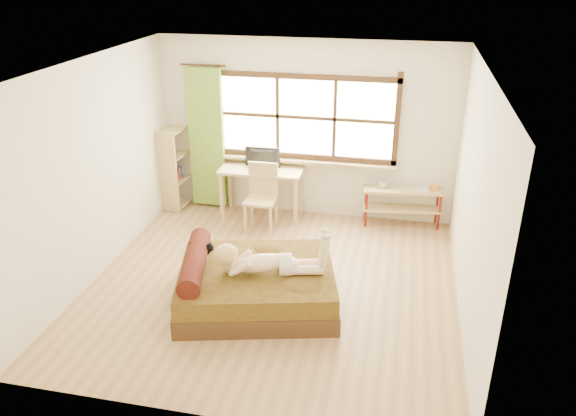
% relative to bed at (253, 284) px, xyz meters
% --- Properties ---
extents(floor, '(4.50, 4.50, 0.00)m').
position_rel_bed_xyz_m(floor, '(0.13, 0.40, -0.25)').
color(floor, '#9E754C').
rests_on(floor, ground).
extents(ceiling, '(4.50, 4.50, 0.00)m').
position_rel_bed_xyz_m(ceiling, '(0.13, 0.40, 2.45)').
color(ceiling, white).
rests_on(ceiling, wall_back).
extents(wall_back, '(4.50, 0.00, 4.50)m').
position_rel_bed_xyz_m(wall_back, '(0.13, 2.65, 1.10)').
color(wall_back, silver).
rests_on(wall_back, floor).
extents(wall_front, '(4.50, 0.00, 4.50)m').
position_rel_bed_xyz_m(wall_front, '(0.13, -1.85, 1.10)').
color(wall_front, silver).
rests_on(wall_front, floor).
extents(wall_left, '(0.00, 4.50, 4.50)m').
position_rel_bed_xyz_m(wall_left, '(-2.12, 0.40, 1.10)').
color(wall_left, silver).
rests_on(wall_left, floor).
extents(wall_right, '(0.00, 4.50, 4.50)m').
position_rel_bed_xyz_m(wall_right, '(2.38, 0.40, 1.10)').
color(wall_right, silver).
rests_on(wall_right, floor).
extents(window, '(2.80, 0.16, 1.46)m').
position_rel_bed_xyz_m(window, '(0.13, 2.62, 1.26)').
color(window, '#FFEDBF').
rests_on(window, wall_back).
extents(curtain, '(0.55, 0.10, 2.20)m').
position_rel_bed_xyz_m(curtain, '(-1.42, 2.53, 0.90)').
color(curtain, '#5C8825').
rests_on(curtain, wall_back).
extents(bed, '(2.11, 1.84, 0.69)m').
position_rel_bed_xyz_m(bed, '(0.00, 0.00, 0.00)').
color(bed, '#30210E').
rests_on(bed, floor).
extents(woman, '(1.32, 0.66, 0.54)m').
position_rel_bed_xyz_m(woman, '(0.19, -0.04, 0.48)').
color(woman, beige).
rests_on(woman, bed).
extents(kitten, '(0.29, 0.17, 0.22)m').
position_rel_bed_xyz_m(kitten, '(-0.68, 0.11, 0.32)').
color(kitten, black).
rests_on(kitten, bed).
extents(desk, '(1.27, 0.60, 0.79)m').
position_rel_bed_xyz_m(desk, '(-0.50, 2.35, 0.44)').
color(desk, tan).
rests_on(desk, floor).
extents(monitor, '(0.54, 0.08, 0.31)m').
position_rel_bed_xyz_m(monitor, '(-0.50, 2.40, 0.70)').
color(monitor, black).
rests_on(monitor, desk).
extents(chair, '(0.45, 0.45, 0.99)m').
position_rel_bed_xyz_m(chair, '(-0.40, 2.00, 0.30)').
color(chair, tan).
rests_on(chair, floor).
extents(pipe_shelf, '(1.20, 0.44, 0.67)m').
position_rel_bed_xyz_m(pipe_shelf, '(1.66, 2.48, 0.19)').
color(pipe_shelf, tan).
rests_on(pipe_shelf, floor).
extents(cup, '(0.14, 0.14, 0.10)m').
position_rel_bed_xyz_m(cup, '(1.35, 2.47, 0.39)').
color(cup, gray).
rests_on(cup, pipe_shelf).
extents(book, '(0.19, 0.24, 0.02)m').
position_rel_bed_xyz_m(book, '(1.85, 2.47, 0.35)').
color(book, gray).
rests_on(book, pipe_shelf).
extents(bookshelf, '(0.37, 0.60, 1.32)m').
position_rel_bed_xyz_m(bookshelf, '(-1.95, 2.46, 0.42)').
color(bookshelf, tan).
rests_on(bookshelf, floor).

